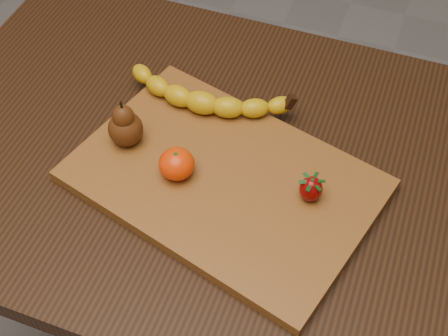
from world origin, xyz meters
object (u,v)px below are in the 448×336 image
(table, at_px, (211,189))
(mandarin, at_px, (177,164))
(cutting_board, at_px, (224,180))
(pear, at_px, (124,122))

(table, height_order, mandarin, mandarin)
(cutting_board, xyz_separation_m, pear, (-0.17, 0.01, 0.05))
(table, bearing_deg, mandarin, -110.00)
(table, height_order, pear, pear)
(table, bearing_deg, cutting_board, -49.90)
(cutting_board, bearing_deg, mandarin, -148.93)
(cutting_board, distance_m, pear, 0.18)
(cutting_board, bearing_deg, pear, -169.92)
(cutting_board, relative_size, mandarin, 8.16)
(mandarin, bearing_deg, pear, 161.24)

